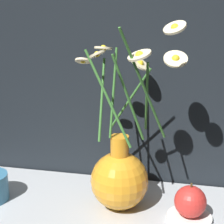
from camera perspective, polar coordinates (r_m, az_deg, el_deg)
name	(u,v)px	position (r m, az deg, el deg)	size (l,w,h in m)	color
ground_plane	(110,218)	(0.83, -0.30, -15.83)	(6.00, 6.00, 0.00)	black
shelf	(110,215)	(0.82, -0.30, -15.48)	(0.76, 0.33, 0.01)	#B2B7BC
vase_with_flowers	(120,175)	(0.81, 1.24, -9.54)	(0.22, 0.22, 0.40)	orange
saucer_plate	(189,218)	(0.81, 11.68, -15.53)	(0.09, 0.09, 0.01)	white
orange_fruit	(190,202)	(0.79, 11.84, -13.21)	(0.07, 0.07, 0.07)	red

